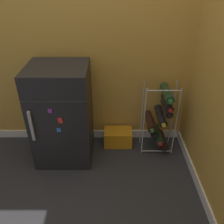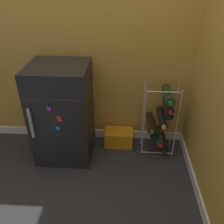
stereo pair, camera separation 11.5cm
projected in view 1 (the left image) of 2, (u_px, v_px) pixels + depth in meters
ground_plane at (101, 174)px, 2.23m from camera, size 14.00×14.00×0.00m
wall_back at (101, 23)px, 2.10m from camera, size 6.73×0.07×2.50m
mini_fridge at (62, 115)px, 2.23m from camera, size 0.53×0.51×0.96m
wine_rack at (161, 118)px, 2.36m from camera, size 0.32×0.33×0.74m
soda_box at (118, 137)px, 2.57m from camera, size 0.30×0.19×0.17m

